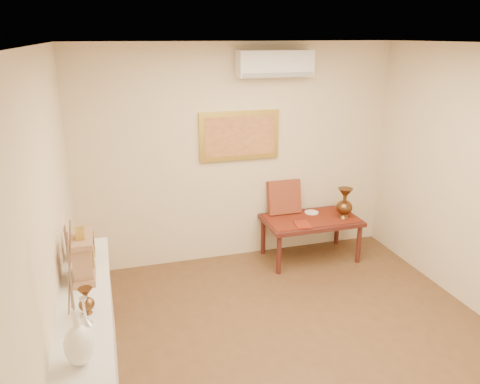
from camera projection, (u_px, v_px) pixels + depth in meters
name	position (u px, v px, depth m)	size (l,w,h in m)	color
floor	(309.00, 361.00, 4.18)	(4.50, 4.50, 0.00)	brown
ceiling	(327.00, 45.00, 3.32)	(4.50, 4.50, 0.00)	white
wall_back	(239.00, 155.00, 5.80)	(4.00, 0.02, 2.70)	beige
wall_left	(52.00, 252.00, 3.22)	(0.02, 4.50, 2.70)	beige
white_vase	(73.00, 295.00, 2.54)	(0.17, 0.17, 0.90)	white
candlestick	(85.00, 311.00, 3.02)	(0.09, 0.09, 0.19)	silver
brass_urn_small	(86.00, 297.00, 3.13)	(0.11, 0.11, 0.24)	brown
table_cloth	(311.00, 218.00, 5.94)	(1.14, 0.59, 0.01)	maroon
brass_urn_tall	(345.00, 200.00, 5.88)	(0.21, 0.21, 0.47)	brown
plate	(312.00, 212.00, 6.11)	(0.18, 0.18, 0.01)	white
menu	(303.00, 224.00, 5.72)	(0.18, 0.25, 0.01)	maroon
cushion	(284.00, 197.00, 6.05)	(0.43, 0.10, 0.43)	maroon
display_ledge	(91.00, 352.00, 3.54)	(0.37, 2.02, 0.98)	silver
mantel_clock	(83.00, 257.00, 3.57)	(0.17, 0.36, 0.41)	#A17553
wooden_chest	(84.00, 243.00, 3.94)	(0.16, 0.21, 0.24)	#A17553
low_table	(311.00, 223.00, 5.97)	(1.20, 0.70, 0.55)	#4A1C16
painting	(239.00, 136.00, 5.69)	(1.00, 0.06, 0.60)	gold
ac_unit	(275.00, 64.00, 5.43)	(0.90, 0.25, 0.30)	white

